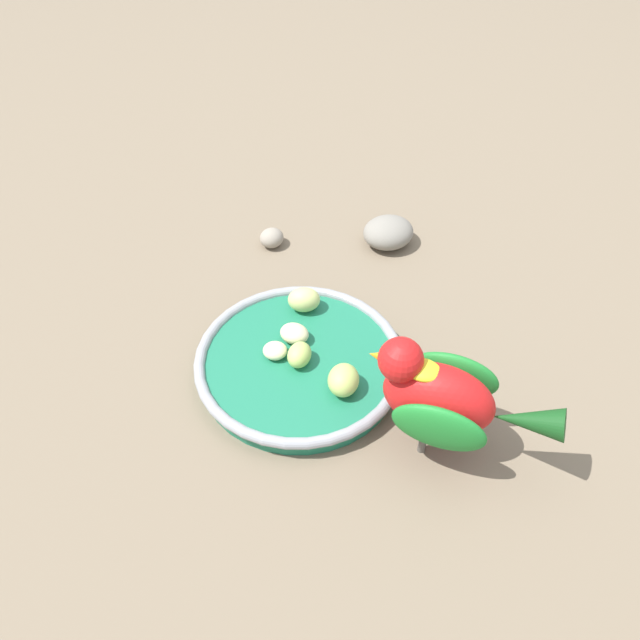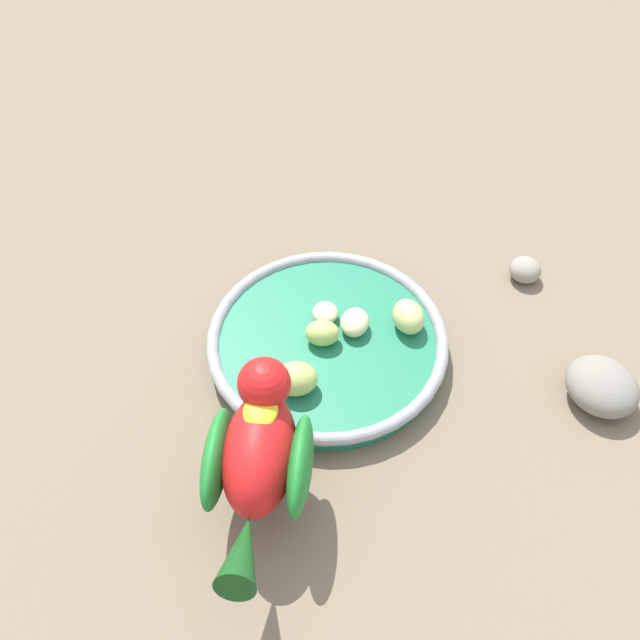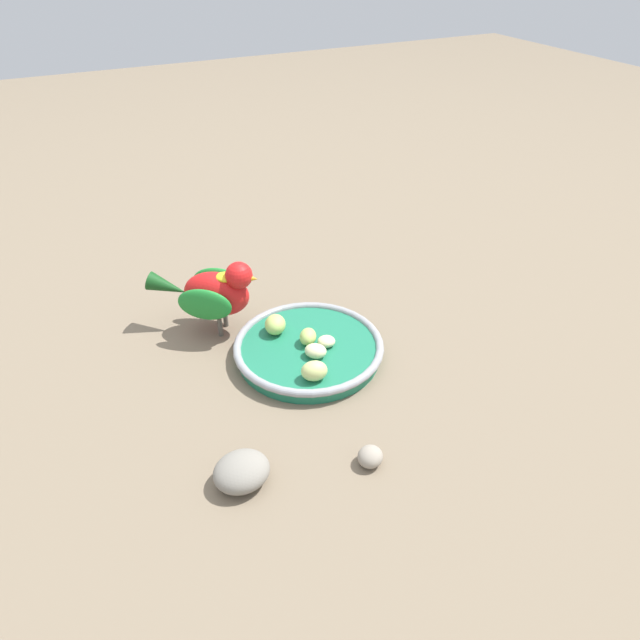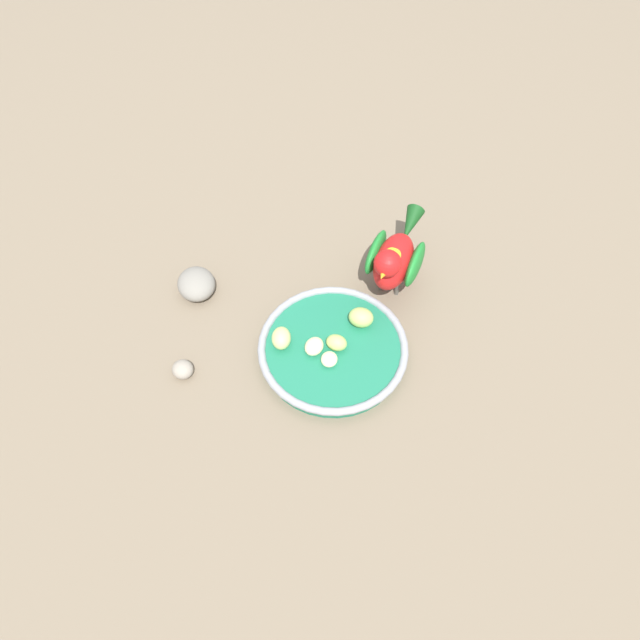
% 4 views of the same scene
% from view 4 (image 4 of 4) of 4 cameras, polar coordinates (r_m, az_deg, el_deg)
% --- Properties ---
extents(ground_plane, '(4.00, 4.00, 0.00)m').
position_cam_4_polar(ground_plane, '(0.85, 0.33, -2.94)').
color(ground_plane, '#756651').
extents(feeding_bowl, '(0.21, 0.21, 0.02)m').
position_cam_4_polar(feeding_bowl, '(0.84, 1.23, -2.78)').
color(feeding_bowl, '#1E7251').
rests_on(feeding_bowl, ground_plane).
extents(apple_piece_0, '(0.04, 0.04, 0.03)m').
position_cam_4_polar(apple_piece_0, '(0.85, 3.90, 0.24)').
color(apple_piece_0, '#B2CC66').
rests_on(apple_piece_0, feeding_bowl).
extents(apple_piece_1, '(0.03, 0.04, 0.03)m').
position_cam_4_polar(apple_piece_1, '(0.83, -3.69, -1.72)').
color(apple_piece_1, '#C6D17A').
rests_on(apple_piece_1, feeding_bowl).
extents(apple_piece_2, '(0.04, 0.04, 0.02)m').
position_cam_4_polar(apple_piece_2, '(0.82, -0.57, -2.51)').
color(apple_piece_2, beige).
rests_on(apple_piece_2, feeding_bowl).
extents(apple_piece_3, '(0.03, 0.03, 0.01)m').
position_cam_4_polar(apple_piece_3, '(0.81, 1.12, -3.68)').
color(apple_piece_3, beige).
rests_on(apple_piece_3, feeding_bowl).
extents(apple_piece_4, '(0.04, 0.04, 0.02)m').
position_cam_4_polar(apple_piece_4, '(0.82, 1.58, -2.16)').
color(apple_piece_4, '#B2CC66').
rests_on(apple_piece_4, feeding_bowl).
extents(parrot, '(0.12, 0.15, 0.12)m').
position_cam_4_polar(parrot, '(0.87, 7.08, 5.84)').
color(parrot, '#59544C').
rests_on(parrot, ground_plane).
extents(rock_large, '(0.06, 0.07, 0.04)m').
position_cam_4_polar(rock_large, '(0.92, -11.62, 3.36)').
color(rock_large, gray).
rests_on(rock_large, ground_plane).
extents(pebble_0, '(0.04, 0.04, 0.02)m').
position_cam_4_polar(pebble_0, '(0.84, -12.86, -4.57)').
color(pebble_0, gray).
rests_on(pebble_0, ground_plane).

